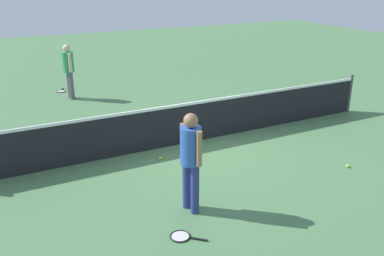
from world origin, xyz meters
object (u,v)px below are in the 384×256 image
(tennis_ball_midcourt, at_px, (348,166))
(tennis_ball_near_player, at_px, (160,158))
(player_far_side, at_px, (69,67))
(player_near_side, at_px, (191,155))
(tennis_racket_far_player, at_px, (61,91))
(tennis_racket_near_player, at_px, (182,236))

(tennis_ball_midcourt, bearing_deg, tennis_ball_near_player, 147.24)
(tennis_ball_midcourt, bearing_deg, player_far_side, 117.45)
(player_near_side, relative_size, player_far_side, 1.00)
(player_far_side, distance_m, tennis_racket_far_player, 1.42)
(tennis_ball_near_player, relative_size, tennis_ball_midcourt, 1.00)
(player_far_side, relative_size, tennis_racket_far_player, 2.81)
(tennis_racket_near_player, relative_size, tennis_racket_far_player, 0.90)
(tennis_ball_midcourt, bearing_deg, player_near_side, 179.41)
(player_far_side, relative_size, tennis_racket_near_player, 3.12)
(player_near_side, xyz_separation_m, tennis_ball_midcourt, (3.58, -0.04, -0.98))
(player_near_side, xyz_separation_m, tennis_racket_near_player, (-0.47, -0.63, -1.00))
(player_near_side, relative_size, tennis_racket_far_player, 2.81)
(tennis_racket_near_player, height_order, tennis_ball_midcourt, tennis_ball_midcourt)
(player_near_side, relative_size, tennis_racket_near_player, 3.12)
(tennis_racket_near_player, bearing_deg, player_far_side, 89.28)
(tennis_racket_far_player, height_order, tennis_ball_midcourt, tennis_ball_midcourt)
(player_far_side, height_order, tennis_ball_midcourt, player_far_side)
(player_far_side, height_order, tennis_ball_near_player, player_far_side)
(player_near_side, distance_m, tennis_ball_near_player, 2.30)
(tennis_racket_far_player, distance_m, tennis_ball_near_player, 6.55)
(tennis_racket_near_player, bearing_deg, tennis_ball_near_player, 73.54)
(tennis_ball_midcourt, bearing_deg, tennis_racket_near_player, -171.66)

